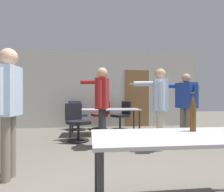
{
  "coord_description": "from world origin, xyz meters",
  "views": [
    {
      "loc": [
        -0.64,
        -1.5,
        1.1
      ],
      "look_at": [
        -0.2,
        2.25,
        1.1
      ],
      "focal_mm": 32.0,
      "sensor_mm": 36.0,
      "label": 1
    }
  ],
  "objects_px": {
    "person_center_tall": "(7,99)",
    "office_chair_side_rolled": "(122,117)",
    "person_left_plaid": "(186,101)",
    "person_right_polo": "(102,99)",
    "office_chair_far_left": "(77,116)",
    "office_chair_far_right": "(102,116)",
    "beer_bottle": "(193,113)",
    "person_far_watching": "(160,101)",
    "office_chair_near_pushed": "(77,123)"
  },
  "relations": [
    {
      "from": "person_far_watching",
      "to": "office_chair_side_rolled",
      "type": "bearing_deg",
      "value": 22.92
    },
    {
      "from": "person_center_tall",
      "to": "person_far_watching",
      "type": "relative_size",
      "value": 1.04
    },
    {
      "from": "person_left_plaid",
      "to": "office_chair_far_right",
      "type": "distance_m",
      "value": 2.84
    },
    {
      "from": "person_center_tall",
      "to": "beer_bottle",
      "type": "relative_size",
      "value": 4.27
    },
    {
      "from": "office_chair_far_right",
      "to": "office_chair_side_rolled",
      "type": "bearing_deg",
      "value": -123.16
    },
    {
      "from": "person_left_plaid",
      "to": "office_chair_near_pushed",
      "type": "bearing_deg",
      "value": 63.66
    },
    {
      "from": "person_right_polo",
      "to": "office_chair_side_rolled",
      "type": "xyz_separation_m",
      "value": [
        0.81,
        2.19,
        -0.61
      ]
    },
    {
      "from": "person_left_plaid",
      "to": "person_center_tall",
      "type": "relative_size",
      "value": 0.96
    },
    {
      "from": "office_chair_far_right",
      "to": "office_chair_near_pushed",
      "type": "height_order",
      "value": "office_chair_far_right"
    },
    {
      "from": "office_chair_near_pushed",
      "to": "office_chair_side_rolled",
      "type": "xyz_separation_m",
      "value": [
        1.37,
        1.49,
        0.0
      ]
    },
    {
      "from": "person_center_tall",
      "to": "office_chair_near_pushed",
      "type": "distance_m",
      "value": 2.41
    },
    {
      "from": "person_right_polo",
      "to": "office_chair_far_right",
      "type": "height_order",
      "value": "person_right_polo"
    },
    {
      "from": "person_center_tall",
      "to": "person_left_plaid",
      "type": "bearing_deg",
      "value": -56.41
    },
    {
      "from": "beer_bottle",
      "to": "office_chair_far_left",
      "type": "bearing_deg",
      "value": 107.48
    },
    {
      "from": "person_left_plaid",
      "to": "person_center_tall",
      "type": "distance_m",
      "value": 3.94
    },
    {
      "from": "person_right_polo",
      "to": "person_far_watching",
      "type": "xyz_separation_m",
      "value": [
        1.18,
        -0.3,
        -0.05
      ]
    },
    {
      "from": "person_right_polo",
      "to": "office_chair_far_left",
      "type": "distance_m",
      "value": 2.52
    },
    {
      "from": "person_far_watching",
      "to": "office_chair_far_left",
      "type": "xyz_separation_m",
      "value": [
        -1.83,
        2.67,
        -0.55
      ]
    },
    {
      "from": "person_right_polo",
      "to": "office_chair_near_pushed",
      "type": "xyz_separation_m",
      "value": [
        -0.56,
        0.7,
        -0.62
      ]
    },
    {
      "from": "person_left_plaid",
      "to": "office_chair_side_rolled",
      "type": "xyz_separation_m",
      "value": [
        -1.3,
        1.79,
        -0.56
      ]
    },
    {
      "from": "person_left_plaid",
      "to": "person_right_polo",
      "type": "relative_size",
      "value": 0.97
    },
    {
      "from": "office_chair_far_left",
      "to": "person_left_plaid",
      "type": "bearing_deg",
      "value": 116.41
    },
    {
      "from": "office_chair_far_left",
      "to": "beer_bottle",
      "type": "height_order",
      "value": "beer_bottle"
    },
    {
      "from": "person_center_tall",
      "to": "office_chair_side_rolled",
      "type": "height_order",
      "value": "person_center_tall"
    },
    {
      "from": "office_chair_far_right",
      "to": "person_left_plaid",
      "type": "bearing_deg",
      "value": -151.22
    },
    {
      "from": "office_chair_near_pushed",
      "to": "office_chair_side_rolled",
      "type": "distance_m",
      "value": 2.02
    },
    {
      "from": "person_center_tall",
      "to": "office_chair_far_left",
      "type": "relative_size",
      "value": 1.84
    },
    {
      "from": "person_center_tall",
      "to": "office_chair_far_right",
      "type": "distance_m",
      "value": 4.21
    },
    {
      "from": "person_left_plaid",
      "to": "office_chair_far_right",
      "type": "height_order",
      "value": "person_left_plaid"
    },
    {
      "from": "person_center_tall",
      "to": "beer_bottle",
      "type": "xyz_separation_m",
      "value": [
        2.15,
        -0.8,
        -0.14
      ]
    },
    {
      "from": "person_left_plaid",
      "to": "person_right_polo",
      "type": "xyz_separation_m",
      "value": [
        -2.11,
        -0.4,
        0.06
      ]
    },
    {
      "from": "office_chair_near_pushed",
      "to": "office_chair_far_left",
      "type": "xyz_separation_m",
      "value": [
        -0.09,
        1.66,
        0.02
      ]
    },
    {
      "from": "office_chair_side_rolled",
      "to": "person_center_tall",
      "type": "bearing_deg",
      "value": 121.96
    },
    {
      "from": "person_right_polo",
      "to": "person_center_tall",
      "type": "distance_m",
      "value": 2.01
    },
    {
      "from": "person_far_watching",
      "to": "beer_bottle",
      "type": "distance_m",
      "value": 2.03
    },
    {
      "from": "person_far_watching",
      "to": "office_chair_far_left",
      "type": "bearing_deg",
      "value": 48.97
    },
    {
      "from": "person_left_plaid",
      "to": "person_right_polo",
      "type": "distance_m",
      "value": 2.14
    },
    {
      "from": "office_chair_side_rolled",
      "to": "beer_bottle",
      "type": "relative_size",
      "value": 2.27
    },
    {
      "from": "office_chair_side_rolled",
      "to": "person_far_watching",
      "type": "bearing_deg",
      "value": 160.67
    },
    {
      "from": "person_center_tall",
      "to": "beer_bottle",
      "type": "bearing_deg",
      "value": -105.72
    },
    {
      "from": "office_chair_near_pushed",
      "to": "office_chair_far_right",
      "type": "bearing_deg",
      "value": -143.32
    },
    {
      "from": "person_left_plaid",
      "to": "office_chair_near_pushed",
      "type": "xyz_separation_m",
      "value": [
        -2.67,
        0.3,
        -0.56
      ]
    },
    {
      "from": "beer_bottle",
      "to": "person_center_tall",
      "type": "bearing_deg",
      "value": 159.54
    },
    {
      "from": "person_right_polo",
      "to": "person_far_watching",
      "type": "bearing_deg",
      "value": -88.2
    },
    {
      "from": "person_left_plaid",
      "to": "beer_bottle",
      "type": "bearing_deg",
      "value": 134.38
    },
    {
      "from": "office_chair_far_right",
      "to": "office_chair_near_pushed",
      "type": "bearing_deg",
      "value": 141.46
    },
    {
      "from": "office_chair_far_right",
      "to": "office_chair_far_left",
      "type": "xyz_separation_m",
      "value": [
        -0.81,
        -0.03,
        0.0
      ]
    },
    {
      "from": "person_right_polo",
      "to": "beer_bottle",
      "type": "xyz_separation_m",
      "value": [
        0.81,
        -2.3,
        -0.12
      ]
    },
    {
      "from": "office_chair_near_pushed",
      "to": "person_right_polo",
      "type": "bearing_deg",
      "value": 98.42
    },
    {
      "from": "person_center_tall",
      "to": "office_chair_side_rolled",
      "type": "bearing_deg",
      "value": -25.49
    }
  ]
}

